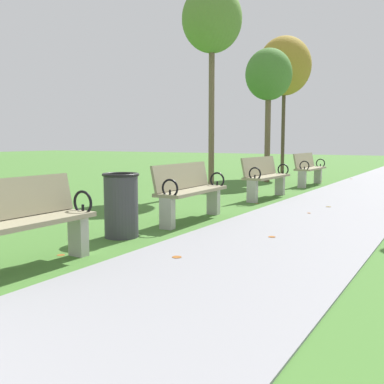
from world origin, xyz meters
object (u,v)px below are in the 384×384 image
park_bench_3 (189,190)px  trash_bin (121,205)px  park_bench_2 (17,222)px  park_bench_4 (265,176)px  tree_3 (212,21)px  tree_5 (285,66)px  park_bench_5 (309,168)px  tree_4 (269,76)px

park_bench_3 → trash_bin: park_bench_3 is taller
park_bench_3 → park_bench_2: bearing=-90.0°
park_bench_2 → park_bench_4: bearing=90.0°
tree_3 → tree_5: 5.80m
tree_3 → tree_5: tree_3 is taller
park_bench_3 → park_bench_5: (-0.00, 6.50, 0.00)m
park_bench_4 → tree_4: bearing=110.6°
park_bench_2 → park_bench_4: size_ratio=0.99×
park_bench_2 → tree_3: bearing=103.0°
park_bench_2 → tree_4: bearing=97.8°
park_bench_5 → trash_bin: (-0.15, -7.99, -0.06)m
park_bench_3 → park_bench_4: size_ratio=1.00×
park_bench_2 → park_bench_4: same height
tree_4 → park_bench_4: bearing=-69.4°
park_bench_2 → tree_5: 13.28m
park_bench_4 → tree_4: (-1.39, 3.71, 2.66)m
park_bench_2 → park_bench_3: (0.00, 3.22, 0.00)m
park_bench_4 → tree_5: tree_5 is taller
park_bench_3 → park_bench_5: bearing=90.0°
park_bench_2 → park_bench_3: same height
park_bench_4 → park_bench_5: same height
tree_3 → tree_4: 3.31m
tree_5 → trash_bin: bearing=-81.3°
park_bench_4 → tree_3: size_ratio=0.33×
park_bench_3 → tree_3: (-1.60, 3.72, 3.56)m
park_bench_2 → tree_3: tree_3 is taller
park_bench_2 → park_bench_3: 3.22m
tree_3 → tree_5: bearing=92.2°
tree_4 → tree_5: (-0.43, 2.61, 0.67)m
tree_5 → tree_3: bearing=-87.8°
park_bench_2 → tree_4: 10.56m
park_bench_5 → tree_3: (-1.60, -2.78, 3.56)m
tree_4 → trash_bin: bearing=-81.6°
park_bench_3 → tree_4: 7.52m
park_bench_3 → park_bench_4: bearing=90.0°
tree_3 → park_bench_4: bearing=-18.2°
park_bench_2 → park_bench_4: (0.00, 6.41, 0.00)m
park_bench_4 → tree_3: (-1.60, 0.53, 3.56)m
park_bench_3 → tree_5: size_ratio=0.33×
park_bench_2 → park_bench_3: size_ratio=1.00×
park_bench_2 → tree_4: tree_4 is taller
tree_3 → tree_4: size_ratio=1.23×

